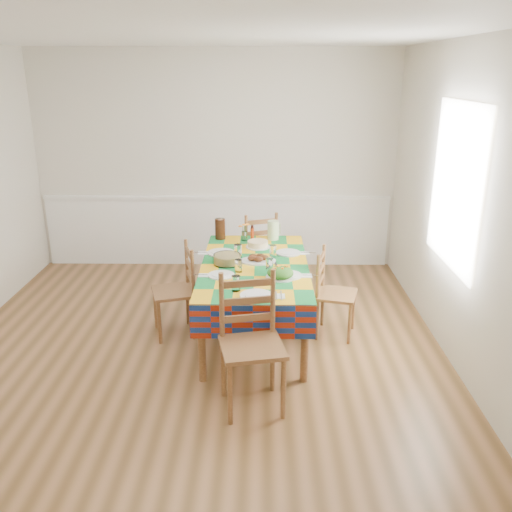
# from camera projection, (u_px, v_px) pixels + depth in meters

# --- Properties ---
(room) EXTENTS (4.58, 5.08, 2.78)m
(room) POSITION_uv_depth(u_px,v_px,m) (190.00, 211.00, 4.40)
(room) COLOR brown
(room) RESTS_ON ground
(wainscot) EXTENTS (4.41, 0.06, 0.92)m
(wainscot) POSITION_uv_depth(u_px,v_px,m) (217.00, 229.00, 7.03)
(wainscot) COLOR white
(wainscot) RESTS_ON room
(window_right) EXTENTS (0.00, 1.40, 1.40)m
(window_right) POSITION_uv_depth(u_px,v_px,m) (455.00, 186.00, 4.61)
(window_right) COLOR white
(window_right) RESTS_ON room
(dining_table) EXTENTS (1.00, 1.85, 0.72)m
(dining_table) POSITION_uv_depth(u_px,v_px,m) (255.00, 272.00, 5.08)
(dining_table) COLOR brown
(dining_table) RESTS_ON room
(setting_near_head) EXTENTS (0.43, 0.29, 0.13)m
(setting_near_head) POSITION_uv_depth(u_px,v_px,m) (250.00, 291.00, 4.36)
(setting_near_head) COLOR white
(setting_near_head) RESTS_ON dining_table
(setting_left_near) EXTENTS (0.43, 0.26, 0.11)m
(setting_left_near) POSITION_uv_depth(u_px,v_px,m) (227.00, 272.00, 4.79)
(setting_left_near) COLOR white
(setting_left_near) RESTS_ON dining_table
(setting_left_far) EXTENTS (0.49, 0.29, 0.13)m
(setting_left_far) POSITION_uv_depth(u_px,v_px,m) (227.00, 252.00, 5.30)
(setting_left_far) COLOR white
(setting_left_far) RESTS_ON dining_table
(setting_right_near) EXTENTS (0.47, 0.27, 0.12)m
(setting_right_near) POSITION_uv_depth(u_px,v_px,m) (282.00, 271.00, 4.79)
(setting_right_near) COLOR white
(setting_right_near) RESTS_ON dining_table
(setting_right_far) EXTENTS (0.46, 0.27, 0.12)m
(setting_right_far) POSITION_uv_depth(u_px,v_px,m) (283.00, 252.00, 5.30)
(setting_right_far) COLOR white
(setting_right_far) RESTS_ON dining_table
(meat_platter) EXTENTS (0.34, 0.24, 0.07)m
(meat_platter) POSITION_uv_depth(u_px,v_px,m) (258.00, 259.00, 5.11)
(meat_platter) COLOR white
(meat_platter) RESTS_ON dining_table
(salad_platter) EXTENTS (0.26, 0.26, 0.11)m
(salad_platter) POSITION_uv_depth(u_px,v_px,m) (280.00, 273.00, 4.71)
(salad_platter) COLOR white
(salad_platter) RESTS_ON dining_table
(pasta_bowl) EXTENTS (0.25, 0.25, 0.09)m
(pasta_bowl) POSITION_uv_depth(u_px,v_px,m) (227.00, 259.00, 5.05)
(pasta_bowl) COLOR white
(pasta_bowl) RESTS_ON dining_table
(cake) EXTENTS (0.24, 0.24, 0.07)m
(cake) POSITION_uv_depth(u_px,v_px,m) (258.00, 244.00, 5.52)
(cake) COLOR white
(cake) RESTS_ON dining_table
(serving_utensils) EXTENTS (0.14, 0.31, 0.01)m
(serving_utensils) POSITION_uv_depth(u_px,v_px,m) (274.00, 266.00, 4.98)
(serving_utensils) COLOR black
(serving_utensils) RESTS_ON dining_table
(flower_vase) EXTENTS (0.12, 0.10, 0.19)m
(flower_vase) POSITION_uv_depth(u_px,v_px,m) (244.00, 233.00, 5.72)
(flower_vase) COLOR white
(flower_vase) RESTS_ON dining_table
(hot_sauce) EXTENTS (0.04, 0.04, 0.16)m
(hot_sauce) POSITION_uv_depth(u_px,v_px,m) (252.00, 232.00, 5.76)
(hot_sauce) COLOR #AF330E
(hot_sauce) RESTS_ON dining_table
(green_pitcher) EXTENTS (0.12, 0.12, 0.20)m
(green_pitcher) POSITION_uv_depth(u_px,v_px,m) (273.00, 230.00, 5.76)
(green_pitcher) COLOR #BFDE9C
(green_pitcher) RESTS_ON dining_table
(tea_pitcher) EXTENTS (0.11, 0.11, 0.22)m
(tea_pitcher) POSITION_uv_depth(u_px,v_px,m) (220.00, 229.00, 5.78)
(tea_pitcher) COLOR #32180B
(tea_pitcher) RESTS_ON dining_table
(name_card) EXTENTS (0.08, 0.02, 0.02)m
(name_card) POSITION_uv_depth(u_px,v_px,m) (249.00, 302.00, 4.20)
(name_card) COLOR white
(name_card) RESTS_ON dining_table
(chair_near) EXTENTS (0.53, 0.52, 1.03)m
(chair_near) POSITION_uv_depth(u_px,v_px,m) (251.00, 344.00, 4.02)
(chair_near) COLOR brown
(chair_near) RESTS_ON room
(chair_far) EXTENTS (0.52, 0.51, 0.93)m
(chair_far) POSITION_uv_depth(u_px,v_px,m) (257.00, 251.00, 6.24)
(chair_far) COLOR brown
(chair_far) RESTS_ON room
(chair_left) EXTENTS (0.48, 0.49, 0.89)m
(chair_left) POSITION_uv_depth(u_px,v_px,m) (177.00, 291.00, 5.16)
(chair_left) COLOR brown
(chair_left) RESTS_ON room
(chair_right) EXTENTS (0.44, 0.46, 0.85)m
(chair_right) POSITION_uv_depth(u_px,v_px,m) (332.00, 294.00, 5.15)
(chair_right) COLOR brown
(chair_right) RESTS_ON room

